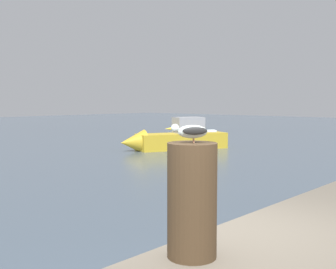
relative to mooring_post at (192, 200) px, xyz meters
name	(u,v)px	position (x,y,z in m)	size (l,w,h in m)	color
mooring_post	(192,200)	(0.00, 0.00, 0.00)	(0.38, 0.38, 0.89)	#4C3823
seagull	(191,131)	(0.00, 0.00, 0.54)	(0.32, 0.30, 0.14)	tan
boat_yellow	(172,139)	(13.65, 12.29, -1.20)	(5.72, 3.47, 1.81)	yellow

